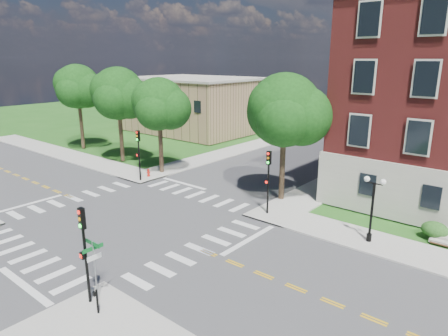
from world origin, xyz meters
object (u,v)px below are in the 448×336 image
Objects in this scene: street_sign_pole at (94,259)px; fire_hydrant at (148,173)px; traffic_signal_nw at (139,149)px; twin_lamp_west at (372,206)px; push_button_post at (97,300)px; traffic_signal_se at (84,243)px; traffic_signal_ne at (268,174)px.

street_sign_pole is 4.13× the size of fire_hydrant.
traffic_signal_nw is 6.40× the size of fire_hydrant.
twin_lamp_west is 5.64× the size of fire_hydrant.
push_button_post is at bearing -113.93° from twin_lamp_west.
traffic_signal_se is 2.63m from push_button_post.
push_button_post is at bearing -14.09° from traffic_signal_se.
traffic_signal_nw reaches higher than push_button_post.
street_sign_pole is (-0.07, -14.58, -0.88)m from traffic_signal_ne.
traffic_signal_ne is at bearing 89.74° from street_sign_pole.
fire_hydrant is (-14.36, 15.20, -1.84)m from street_sign_pole.
twin_lamp_west is 22.16m from fire_hydrant.
push_button_post is (0.83, -15.16, -2.39)m from traffic_signal_ne.
street_sign_pole is (0.18, 0.31, -0.88)m from traffic_signal_se.
twin_lamp_west is (21.67, 0.92, -0.66)m from traffic_signal_nw.
traffic_signal_se is 14.90m from traffic_signal_ne.
fire_hydrant is (-0.40, 1.34, -2.72)m from traffic_signal_nw.
traffic_signal_se reaches higher than push_button_post.
twin_lamp_west is 3.53× the size of push_button_post.
traffic_signal_nw is 4.00× the size of push_button_post.
push_button_post is (-6.81, -15.36, -1.73)m from twin_lamp_west.
traffic_signal_nw reaches higher than twin_lamp_west.
push_button_post is at bearing -45.98° from fire_hydrant.
fire_hydrant is (-15.25, 15.78, -0.33)m from push_button_post.
traffic_signal_ne reaches higher than street_sign_pole.
traffic_signal_ne is at bearing 89.04° from traffic_signal_se.
traffic_signal_nw reaches higher than street_sign_pole.
street_sign_pole is 1.85m from push_button_post.
street_sign_pole is at bearing 146.77° from push_button_post.
traffic_signal_nw reaches higher than fire_hydrant.
traffic_signal_se and traffic_signal_nw have the same top height.
street_sign_pole reaches higher than push_button_post.
twin_lamp_west is at bearing 62.39° from traffic_signal_se.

